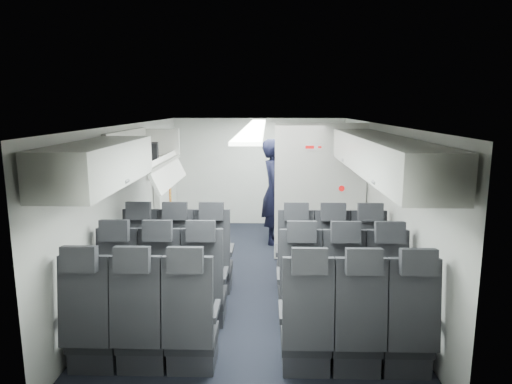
{
  "coord_description": "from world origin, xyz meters",
  "views": [
    {
      "loc": [
        0.17,
        -6.15,
        2.39
      ],
      "look_at": [
        0.0,
        0.4,
        1.15
      ],
      "focal_mm": 32.0,
      "sensor_mm": 36.0,
      "label": 1
    }
  ],
  "objects_px": {
    "flight_attendant": "(274,191)",
    "carry_on_bag": "(142,152)",
    "galley_unit": "(307,180)",
    "boarding_door": "(163,190)",
    "seat_row_front": "(254,262)",
    "seat_row_rear": "(248,329)",
    "seat_row_mid": "(252,290)"
  },
  "relations": [
    {
      "from": "seat_row_mid",
      "to": "boarding_door",
      "type": "relative_size",
      "value": 1.79
    },
    {
      "from": "seat_row_rear",
      "to": "seat_row_mid",
      "type": "bearing_deg",
      "value": 90.0
    },
    {
      "from": "seat_row_rear",
      "to": "flight_attendant",
      "type": "bearing_deg",
      "value": 85.95
    },
    {
      "from": "galley_unit",
      "to": "boarding_door",
      "type": "distance_m",
      "value": 2.84
    },
    {
      "from": "seat_row_front",
      "to": "boarding_door",
      "type": "bearing_deg",
      "value": 128.16
    },
    {
      "from": "galley_unit",
      "to": "boarding_door",
      "type": "relative_size",
      "value": 1.02
    },
    {
      "from": "seat_row_mid",
      "to": "flight_attendant",
      "type": "xyz_separation_m",
      "value": [
        0.28,
        3.11,
        0.51
      ]
    },
    {
      "from": "seat_row_front",
      "to": "galley_unit",
      "type": "height_order",
      "value": "galley_unit"
    },
    {
      "from": "boarding_door",
      "to": "seat_row_rear",
      "type": "bearing_deg",
      "value": -67.13
    },
    {
      "from": "seat_row_front",
      "to": "boarding_door",
      "type": "xyz_separation_m",
      "value": [
        -1.64,
        2.09,
        0.55
      ]
    },
    {
      "from": "seat_row_rear",
      "to": "carry_on_bag",
      "type": "distance_m",
      "value": 2.79
    },
    {
      "from": "galley_unit",
      "to": "flight_attendant",
      "type": "distance_m",
      "value": 1.23
    },
    {
      "from": "boarding_door",
      "to": "flight_attendant",
      "type": "height_order",
      "value": "boarding_door"
    },
    {
      "from": "seat_row_rear",
      "to": "flight_attendant",
      "type": "relative_size",
      "value": 1.81
    },
    {
      "from": "galley_unit",
      "to": "flight_attendant",
      "type": "height_order",
      "value": "galley_unit"
    },
    {
      "from": "seat_row_mid",
      "to": "flight_attendant",
      "type": "bearing_deg",
      "value": 84.79
    },
    {
      "from": "seat_row_mid",
      "to": "seat_row_rear",
      "type": "xyz_separation_m",
      "value": [
        0.0,
        -0.9,
        0.0
      ]
    },
    {
      "from": "seat_row_mid",
      "to": "carry_on_bag",
      "type": "relative_size",
      "value": 8.44
    },
    {
      "from": "galley_unit",
      "to": "seat_row_mid",
      "type": "bearing_deg",
      "value": -102.88
    },
    {
      "from": "seat_row_front",
      "to": "flight_attendant",
      "type": "bearing_deg",
      "value": 82.69
    },
    {
      "from": "seat_row_mid",
      "to": "galley_unit",
      "type": "xyz_separation_m",
      "value": [
        0.95,
        4.15,
        0.55
      ]
    },
    {
      "from": "seat_row_mid",
      "to": "seat_row_rear",
      "type": "bearing_deg",
      "value": -90.0
    },
    {
      "from": "boarding_door",
      "to": "seat_row_front",
      "type": "bearing_deg",
      "value": -51.84
    },
    {
      "from": "seat_row_mid",
      "to": "boarding_door",
      "type": "bearing_deg",
      "value": 118.77
    },
    {
      "from": "boarding_door",
      "to": "carry_on_bag",
      "type": "xyz_separation_m",
      "value": [
        0.21,
        -1.95,
        0.85
      ]
    },
    {
      "from": "seat_row_rear",
      "to": "galley_unit",
      "type": "height_order",
      "value": "galley_unit"
    },
    {
      "from": "galley_unit",
      "to": "flight_attendant",
      "type": "xyz_separation_m",
      "value": [
        -0.67,
        -1.04,
        -0.03
      ]
    },
    {
      "from": "carry_on_bag",
      "to": "boarding_door",
      "type": "bearing_deg",
      "value": 86.76
    },
    {
      "from": "seat_row_rear",
      "to": "carry_on_bag",
      "type": "xyz_separation_m",
      "value": [
        -1.43,
        1.93,
        1.41
      ]
    },
    {
      "from": "flight_attendant",
      "to": "seat_row_rear",
      "type": "bearing_deg",
      "value": 176.38
    },
    {
      "from": "flight_attendant",
      "to": "carry_on_bag",
      "type": "bearing_deg",
      "value": 140.95
    },
    {
      "from": "seat_row_front",
      "to": "carry_on_bag",
      "type": "distance_m",
      "value": 2.01
    }
  ]
}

